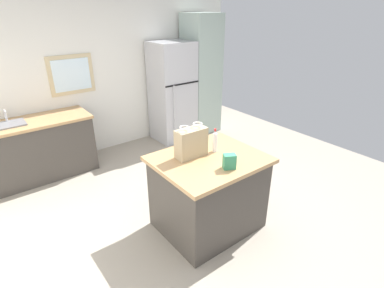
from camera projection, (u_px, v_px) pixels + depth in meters
ground at (208, 213)px, 3.75m from camera, size 6.28×6.28×0.00m
back_wall at (109, 74)px, 5.07m from camera, size 4.88×0.13×2.59m
kitchen_island at (208, 193)px, 3.37m from camera, size 1.13×0.95×0.89m
refrigerator at (173, 92)px, 5.52m from camera, size 0.71×0.67×1.79m
tall_cabinet at (201, 75)px, 5.80m from camera, size 0.60×0.59×2.23m
sink_counter at (35, 149)px, 4.37m from camera, size 1.62×0.66×1.07m
shopping_bag at (191, 143)px, 3.15m from camera, size 0.34×0.16×0.36m
small_box at (229, 161)px, 2.95m from camera, size 0.15×0.13×0.15m
bottle at (215, 141)px, 3.27m from camera, size 0.05×0.05×0.27m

